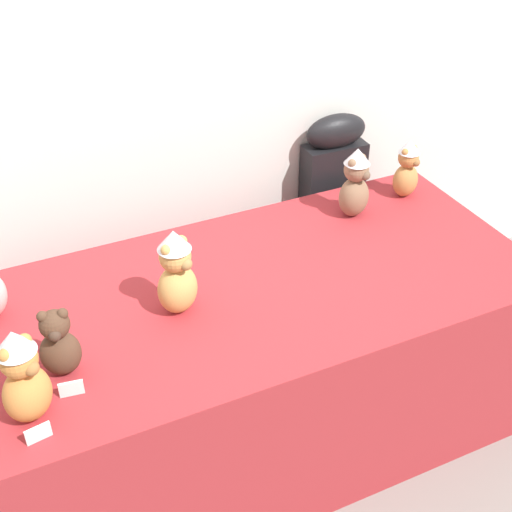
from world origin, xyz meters
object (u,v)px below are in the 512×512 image
at_px(teddy_bear_ginger, 23,377).
at_px(teddy_bear_honey, 176,273).
at_px(teddy_bear_caramel, 407,169).
at_px(teddy_bear_cocoa, 59,344).
at_px(instrument_case, 330,218).
at_px(display_table, 256,363).
at_px(teddy_bear_mocha, 355,183).

height_order(teddy_bear_ginger, teddy_bear_honey, teddy_bear_honey).
xyz_separation_m(teddy_bear_caramel, teddy_bear_honey, (-1.11, -0.31, 0.03)).
relative_size(teddy_bear_ginger, teddy_bear_cocoa, 1.31).
bearing_deg(instrument_case, display_table, -136.19).
height_order(teddy_bear_mocha, teddy_bear_honey, teddy_bear_honey).
bearing_deg(teddy_bear_cocoa, teddy_bear_caramel, 28.10).
bearing_deg(teddy_bear_caramel, teddy_bear_mocha, 169.08).
height_order(instrument_case, teddy_bear_caramel, instrument_case).
bearing_deg(teddy_bear_mocha, teddy_bear_caramel, -15.69).
relative_size(teddy_bear_ginger, teddy_bear_caramel, 1.21).
relative_size(teddy_bear_ginger, teddy_bear_mocha, 1.05).
relative_size(instrument_case, teddy_bear_honey, 3.34).
bearing_deg(teddy_bear_cocoa, teddy_bear_mocha, 29.75).
xyz_separation_m(teddy_bear_caramel, teddy_bear_cocoa, (-1.52, -0.44, -0.01)).
bearing_deg(display_table, teddy_bear_ginger, -160.87).
height_order(teddy_bear_caramel, teddy_bear_honey, teddy_bear_honey).
height_order(display_table, teddy_bear_cocoa, teddy_bear_cocoa).
xyz_separation_m(teddy_bear_cocoa, teddy_bear_honey, (0.41, 0.13, 0.04)).
relative_size(display_table, teddy_bear_mocha, 6.82).
relative_size(instrument_case, teddy_bear_cocoa, 4.43).
height_order(teddy_bear_cocoa, teddy_bear_honey, teddy_bear_honey).
distance_m(display_table, instrument_case, 0.90).
relative_size(teddy_bear_mocha, teddy_bear_honey, 0.94).
distance_m(display_table, teddy_bear_honey, 0.61).
distance_m(display_table, teddy_bear_ginger, 1.01).
bearing_deg(teddy_bear_ginger, teddy_bear_honey, -7.39).
relative_size(teddy_bear_mocha, teddy_bear_caramel, 1.15).
relative_size(instrument_case, teddy_bear_ginger, 3.37).
distance_m(instrument_case, teddy_bear_mocha, 0.52).
bearing_deg(instrument_case, teddy_bear_caramel, -58.97).
xyz_separation_m(instrument_case, teddy_bear_mocha, (-0.11, -0.34, 0.38)).
bearing_deg(teddy_bear_caramel, display_table, -179.58).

